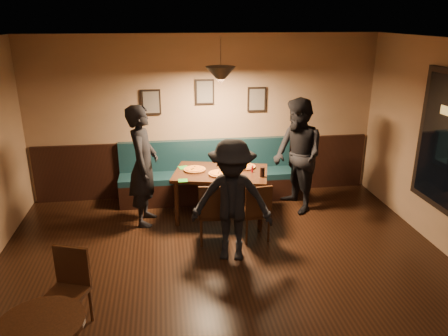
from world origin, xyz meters
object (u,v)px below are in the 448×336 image
(chair_near_left, at_px, (213,212))
(diner_left, at_px, (143,166))
(dining_table, at_px, (221,194))
(diner_right, at_px, (298,156))
(chair_near_right, at_px, (254,211))
(diner_front, at_px, (232,201))
(soda_glass, at_px, (262,172))
(cafe_chair_far, at_px, (66,293))
(tabasco_bottle, at_px, (252,169))
(booth_bench, at_px, (207,172))

(chair_near_left, height_order, diner_left, diner_left)
(dining_table, bearing_deg, diner_right, 19.05)
(dining_table, xyz_separation_m, chair_near_right, (0.38, -0.78, 0.05))
(diner_front, distance_m, soda_glass, 1.13)
(cafe_chair_far, bearing_deg, diner_left, -87.06)
(tabasco_bottle, bearing_deg, diner_right, 14.64)
(booth_bench, distance_m, diner_front, 2.01)
(chair_near_left, bearing_deg, chair_near_right, 4.96)
(diner_right, bearing_deg, booth_bench, -126.98)
(chair_near_right, bearing_deg, dining_table, 108.26)
(chair_near_right, bearing_deg, tabasco_bottle, 74.11)
(dining_table, distance_m, chair_near_left, 0.81)
(diner_left, xyz_separation_m, soda_glass, (1.77, -0.29, -0.09))
(dining_table, bearing_deg, diner_left, -164.95)
(cafe_chair_far, bearing_deg, chair_near_left, -115.97)
(chair_near_right, bearing_deg, diner_right, 37.72)
(chair_near_left, bearing_deg, dining_table, 80.27)
(chair_near_left, xyz_separation_m, cafe_chair_far, (-1.69, -1.66, -0.02))
(chair_near_right, xyz_separation_m, diner_right, (0.89, 0.89, 0.50))
(dining_table, height_order, cafe_chair_far, cafe_chair_far)
(chair_near_right, distance_m, diner_left, 1.80)
(dining_table, xyz_separation_m, cafe_chair_far, (-1.91, -2.43, 0.05))
(soda_glass, bearing_deg, diner_left, 170.71)
(booth_bench, relative_size, diner_right, 1.61)
(chair_near_left, relative_size, diner_right, 0.49)
(chair_near_right, height_order, tabasco_bottle, tabasco_bottle)
(booth_bench, xyz_separation_m, tabasco_bottle, (0.62, -0.82, 0.33))
(chair_near_left, distance_m, diner_left, 1.32)
(booth_bench, xyz_separation_m, diner_left, (-1.04, -0.75, 0.43))
(chair_near_right, distance_m, tabasco_bottle, 0.80)
(booth_bench, height_order, soda_glass, booth_bench)
(diner_right, distance_m, soda_glass, 0.80)
(dining_table, distance_m, tabasco_bottle, 0.66)
(booth_bench, distance_m, chair_near_right, 1.59)
(chair_near_left, xyz_separation_m, diner_right, (1.47, 0.89, 0.48))
(diner_right, height_order, cafe_chair_far, diner_right)
(chair_near_right, relative_size, diner_right, 0.47)
(chair_near_left, distance_m, soda_glass, 1.00)
(booth_bench, distance_m, diner_right, 1.59)
(chair_near_left, distance_m, cafe_chair_far, 2.37)
(booth_bench, xyz_separation_m, diner_front, (0.11, -1.99, 0.32))
(chair_near_left, distance_m, chair_near_right, 0.59)
(dining_table, distance_m, soda_glass, 0.81)
(chair_near_left, height_order, cafe_chair_far, chair_near_left)
(tabasco_bottle, bearing_deg, booth_bench, 126.84)
(cafe_chair_far, bearing_deg, tabasco_bottle, -115.89)
(chair_near_right, distance_m, diner_front, 0.73)
(chair_near_right, height_order, diner_left, diner_left)
(chair_near_left, relative_size, chair_near_right, 1.05)
(diner_left, height_order, soda_glass, diner_left)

